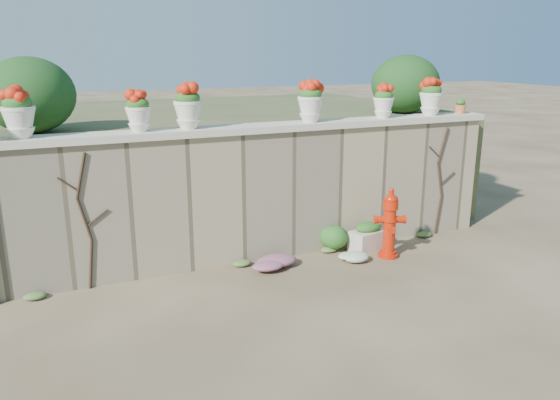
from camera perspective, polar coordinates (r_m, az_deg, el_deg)
name	(u,v)px	position (r m, az deg, el deg)	size (l,w,h in m)	color
ground	(316,301)	(7.31, 3.79, -10.44)	(80.00, 80.00, 0.00)	#4D3C26
stone_wall	(265,195)	(8.51, -1.60, 0.53)	(8.00, 0.40, 2.00)	#978564
wall_cap	(264,128)	(8.30, -1.66, 7.55)	(8.10, 0.52, 0.10)	beige
raised_fill	(208,159)	(11.47, -7.56, 4.30)	(9.00, 6.00, 2.00)	#384C23
back_shrub_left	(29,95)	(8.87, -24.72, 9.93)	(1.30, 1.30, 1.10)	#143814
back_shrub_right	(405,84)	(10.95, 12.98, 11.72)	(1.30, 1.30, 1.10)	#143814
vine_left	(86,220)	(7.75, -19.66, -1.97)	(0.60, 0.04, 1.91)	black
vine_right	(440,180)	(9.96, 16.42, 2.05)	(0.60, 0.04, 1.91)	black
fire_hydrant	(390,223)	(8.73, 11.39, -2.38)	(0.48, 0.35, 1.12)	red
planter_box	(368,237)	(9.05, 9.15, -3.87)	(0.65, 0.46, 0.49)	beige
green_shrub	(335,234)	(8.97, 5.76, -3.58)	(0.58, 0.53, 0.56)	#1E5119
magenta_clump	(270,262)	(8.22, -1.05, -6.53)	(0.86, 0.57, 0.23)	#C12694
white_flowers	(350,256)	(8.58, 7.33, -5.85)	(0.52, 0.42, 0.19)	white
urn_pot_0	(18,113)	(7.68, -25.67, 8.19)	(0.41, 0.41, 0.65)	silver
urn_pot_1	(138,112)	(7.78, -14.58, 8.91)	(0.35, 0.35, 0.55)	silver
urn_pot_2	(188,107)	(7.91, -9.60, 9.60)	(0.40, 0.40, 0.63)	silver
urn_pot_3	(310,102)	(8.57, 3.20, 10.22)	(0.40, 0.40, 0.63)	silver
urn_pot_4	(383,102)	(9.25, 10.76, 10.06)	(0.34, 0.34, 0.54)	silver
urn_pot_5	(431,97)	(9.81, 15.51, 10.31)	(0.39, 0.39, 0.62)	silver
terracotta_pot	(460,107)	(10.25, 18.31, 9.22)	(0.21, 0.21, 0.25)	#C16A3A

